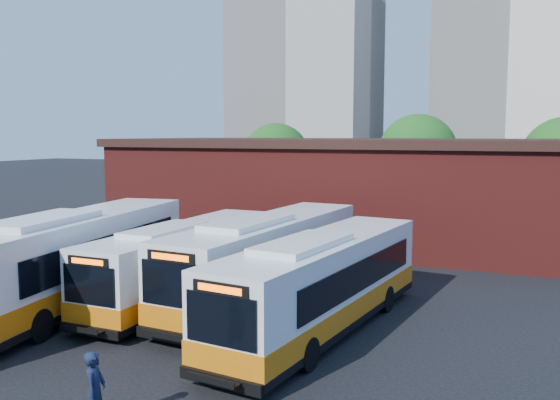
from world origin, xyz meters
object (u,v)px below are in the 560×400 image
at_px(bus_midwest, 185,264).
at_px(bus_west, 72,264).
at_px(transit_worker, 95,392).
at_px(bus_mideast, 267,262).
at_px(bus_east, 322,287).

bearing_deg(bus_midwest, bus_west, -141.67).
bearing_deg(bus_midwest, transit_worker, -68.04).
xyz_separation_m(bus_midwest, bus_mideast, (3.20, 1.04, 0.16)).
height_order(bus_midwest, transit_worker, bus_midwest).
distance_m(bus_midwest, transit_worker, 10.82).
height_order(bus_mideast, transit_worker, bus_mideast).
bearing_deg(bus_west, bus_midwest, 30.20).
bearing_deg(bus_east, bus_midwest, 173.42).
bearing_deg(bus_west, transit_worker, -52.72).
height_order(bus_midwest, bus_mideast, bus_mideast).
distance_m(bus_mideast, transit_worker, 11.14).
relative_size(bus_midwest, bus_east, 0.93).
relative_size(bus_midwest, bus_mideast, 0.90).
xyz_separation_m(bus_mideast, transit_worker, (0.75, -11.10, -0.67)).
bearing_deg(transit_worker, bus_mideast, -16.83).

